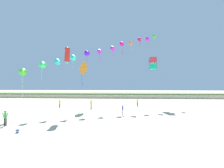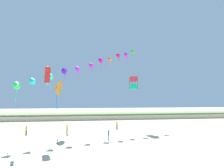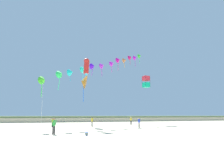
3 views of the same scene
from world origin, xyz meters
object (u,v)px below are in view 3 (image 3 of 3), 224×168
Objects in this scene: large_kite_low_lead at (84,82)px; large_kite_mid_trail at (146,82)px; person_near_left at (139,122)px; person_far_left at (131,120)px; person_mid_center at (54,125)px; large_kite_high_solo at (86,66)px; beach_ball at (87,134)px; person_far_right at (92,121)px; person_near_right at (52,122)px.

large_kite_mid_trail is at bearing 12.45° from large_kite_low_lead.
person_far_left is (3.31, 10.61, 0.02)m from person_near_left.
person_near_left is 15.00m from person_mid_center.
large_kite_high_solo is at bearing -179.99° from person_near_left.
large_kite_low_lead reaches higher than beach_ball.
large_kite_high_solo is (-0.70, -5.96, 1.39)m from large_kite_low_lead.
large_kite_low_lead is 17.02m from beach_ball.
large_kite_mid_trail is at bearing 47.33° from beach_ball.
large_kite_mid_trail is at bearing 12.43° from person_far_right.
person_near_right is at bearing 88.49° from person_mid_center.
person_far_left reaches higher than beach_ball.
person_mid_center is 0.71× the size of large_kite_mid_trail.
large_kite_low_lead is (-1.78, -0.40, 7.03)m from person_far_right.
beach_ball is (-16.69, -18.11, -9.10)m from large_kite_mid_trail.
beach_ball is (-2.30, -14.93, -7.84)m from large_kite_low_lead.
large_kite_mid_trail is 6.85× the size of beach_ball.
beach_ball is at bearing -35.87° from person_mid_center.
person_near_right is 0.55× the size of large_kite_high_solo.
large_kite_mid_trail is 17.64m from large_kite_high_solo.
person_far_left is 8.99m from large_kite_mid_trail.
large_kite_high_solo reaches higher than person_far_left.
person_near_right is 16.58m from beach_ball.
large_kite_mid_trail is (19.43, 1.77, 8.39)m from person_near_right.
person_far_right is at bearing -8.38° from person_near_right.
person_far_right is at bearing 75.08° from beach_ball.
person_far_right is 4.70× the size of beach_ball.
large_kite_low_lead is 14.79m from large_kite_mid_trail.
person_far_left reaches higher than person_near_left.
person_near_left is 11.11m from person_far_left.
large_kite_high_solo reaches higher than person_far_right.
person_near_left is 12.23m from large_kite_low_lead.
person_far_right is 7.27m from large_kite_low_lead.
person_mid_center is 11.74m from large_kite_high_solo.
person_near_left reaches higher than beach_ball.
person_mid_center is 14.93m from person_far_right.
person_near_left is 13.68m from beach_ball.
large_kite_high_solo is at bearing -96.70° from large_kite_low_lead.
person_near_right is 12.07m from large_kite_high_solo.
person_far_right is (-6.22, 6.36, 0.04)m from person_near_left.
person_mid_center is 15.47m from large_kite_low_lead.
large_kite_low_lead is 1.78× the size of large_kite_high_solo.
large_kite_low_lead is (-8.00, 5.96, 7.07)m from person_near_left.
large_kite_mid_trail is (19.80, 15.86, 8.26)m from person_mid_center.
person_near_right is 16.67m from person_far_left.
person_mid_center is at bearing -141.31° from large_kite_mid_trail.
person_far_right is 0.34× the size of large_kite_low_lead.
person_mid_center is (-0.37, -14.09, 0.13)m from person_near_right.
large_kite_high_solo is at bearing -59.50° from person_near_right.
person_near_right is (-13.04, 7.37, -0.06)m from person_near_left.
person_mid_center is at bearing -118.81° from person_far_right.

